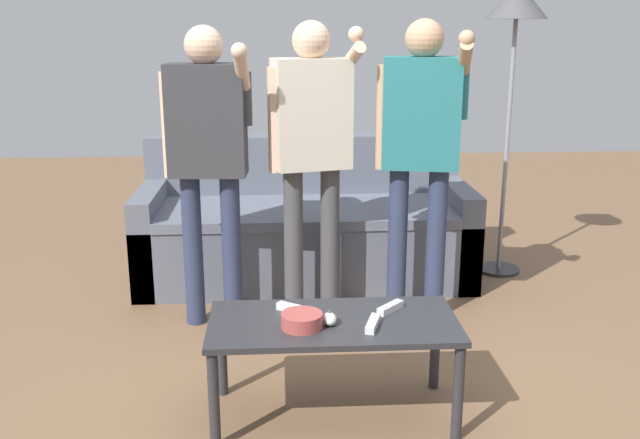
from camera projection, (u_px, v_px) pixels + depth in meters
ground_plane at (352, 393)px, 3.19m from camera, size 12.00×12.00×0.00m
couch at (305, 230)px, 4.62m from camera, size 2.10×0.88×0.88m
coffee_table at (333, 333)px, 2.91m from camera, size 1.02×0.48×0.43m
snack_bowl at (302, 320)px, 2.82m from camera, size 0.17×0.17×0.06m
game_remote_nunchuk at (330, 319)px, 2.85m from camera, size 0.06×0.09×0.05m
floor_lamp at (516, 19)px, 4.33m from camera, size 0.38×0.38×1.85m
player_left at (208, 143)px, 3.68m from camera, size 0.47×0.36×1.60m
player_center at (312, 136)px, 3.80m from camera, size 0.51×0.31×1.62m
player_right at (421, 136)px, 3.78m from camera, size 0.48×0.40×1.63m
game_remote_wand_near at (293, 308)px, 2.98m from camera, size 0.14×0.11×0.03m
game_remote_wand_far at (373, 324)px, 2.83m from camera, size 0.08×0.16×0.03m
game_remote_wand_spare at (390, 308)px, 2.99m from camera, size 0.13×0.13×0.03m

